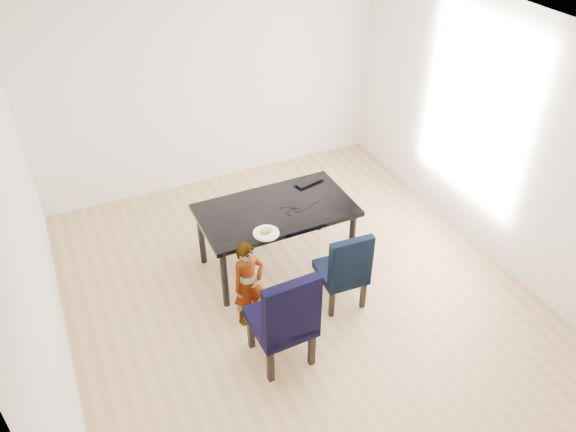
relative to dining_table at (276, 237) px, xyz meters
name	(u,v)px	position (x,y,z in m)	size (l,w,h in m)	color
floor	(296,292)	(0.00, -0.50, -0.38)	(4.50, 5.00, 0.01)	tan
ceiling	(299,33)	(0.00, -0.50, 2.33)	(4.50, 5.00, 0.01)	white
wall_back	(209,84)	(0.00, 2.00, 0.98)	(4.50, 0.01, 2.70)	white
wall_front	(486,396)	(0.00, -3.00, 0.98)	(4.50, 0.01, 2.70)	white
wall_left	(33,250)	(-2.25, -0.50, 0.98)	(0.01, 5.00, 2.70)	white
wall_right	(492,134)	(2.25, -0.50, 0.98)	(0.01, 5.00, 2.70)	white
dining_table	(276,237)	(0.00, 0.00, 0.00)	(1.60, 0.90, 0.75)	black
chair_left	(281,314)	(-0.49, -1.19, 0.16)	(0.51, 0.53, 1.07)	black
chair_right	(341,266)	(0.35, -0.78, 0.08)	(0.43, 0.45, 0.90)	black
child	(249,284)	(-0.57, -0.65, 0.09)	(0.34, 0.22, 0.93)	orange
plate	(266,233)	(-0.26, -0.35, 0.38)	(0.26, 0.26, 0.01)	white
sandwich	(267,230)	(-0.25, -0.36, 0.42)	(0.14, 0.07, 0.06)	gold
laptop	(306,179)	(0.53, 0.35, 0.39)	(0.34, 0.22, 0.03)	black
cable_tangle	(294,211)	(0.15, -0.13, 0.38)	(0.16, 0.16, 0.01)	black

